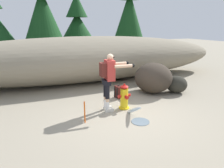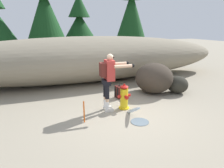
{
  "view_description": "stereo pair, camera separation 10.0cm",
  "coord_description": "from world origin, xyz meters",
  "px_view_note": "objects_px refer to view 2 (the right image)",
  "views": [
    {
      "loc": [
        -2.46,
        -4.95,
        2.51
      ],
      "look_at": [
        -0.12,
        0.7,
        0.75
      ],
      "focal_mm": 32.52,
      "sensor_mm": 36.0,
      "label": 1
    },
    {
      "loc": [
        -2.37,
        -4.99,
        2.51
      ],
      "look_at": [
        -0.12,
        0.7,
        0.75
      ],
      "focal_mm": 32.52,
      "sensor_mm": 36.0,
      "label": 2
    }
  ],
  "objects_px": {
    "fire_hydrant": "(124,97)",
    "spare_backpack": "(119,92)",
    "boulder_mid": "(177,85)",
    "survey_stake": "(84,112)",
    "utility_worker": "(109,76)",
    "boulder_large": "(154,78)"
  },
  "relations": [
    {
      "from": "fire_hydrant",
      "to": "spare_backpack",
      "type": "distance_m",
      "value": 0.99
    },
    {
      "from": "boulder_large",
      "to": "fire_hydrant",
      "type": "bearing_deg",
      "value": -149.43
    },
    {
      "from": "fire_hydrant",
      "to": "spare_backpack",
      "type": "relative_size",
      "value": 1.7
    },
    {
      "from": "fire_hydrant",
      "to": "survey_stake",
      "type": "distance_m",
      "value": 1.48
    },
    {
      "from": "fire_hydrant",
      "to": "boulder_mid",
      "type": "height_order",
      "value": "fire_hydrant"
    },
    {
      "from": "fire_hydrant",
      "to": "boulder_large",
      "type": "height_order",
      "value": "boulder_large"
    },
    {
      "from": "survey_stake",
      "to": "fire_hydrant",
      "type": "bearing_deg",
      "value": 18.74
    },
    {
      "from": "fire_hydrant",
      "to": "utility_worker",
      "type": "relative_size",
      "value": 0.46
    },
    {
      "from": "spare_backpack",
      "to": "boulder_large",
      "type": "xyz_separation_m",
      "value": [
        1.49,
        0.07,
        0.36
      ]
    },
    {
      "from": "boulder_mid",
      "to": "survey_stake",
      "type": "height_order",
      "value": "boulder_mid"
    },
    {
      "from": "survey_stake",
      "to": "boulder_mid",
      "type": "bearing_deg",
      "value": 15.75
    },
    {
      "from": "utility_worker",
      "to": "survey_stake",
      "type": "bearing_deg",
      "value": -146.74
    },
    {
      "from": "spare_backpack",
      "to": "fire_hydrant",
      "type": "bearing_deg",
      "value": -111.39
    },
    {
      "from": "spare_backpack",
      "to": "survey_stake",
      "type": "relative_size",
      "value": 0.78
    },
    {
      "from": "utility_worker",
      "to": "boulder_large",
      "type": "height_order",
      "value": "utility_worker"
    },
    {
      "from": "fire_hydrant",
      "to": "boulder_mid",
      "type": "distance_m",
      "value": 2.63
    },
    {
      "from": "fire_hydrant",
      "to": "spare_backpack",
      "type": "bearing_deg",
      "value": 75.7
    },
    {
      "from": "boulder_mid",
      "to": "spare_backpack",
      "type": "bearing_deg",
      "value": 172.36
    },
    {
      "from": "utility_worker",
      "to": "boulder_mid",
      "type": "relative_size",
      "value": 2.18
    },
    {
      "from": "utility_worker",
      "to": "boulder_large",
      "type": "xyz_separation_m",
      "value": [
        2.22,
        0.99,
        -0.53
      ]
    },
    {
      "from": "spare_backpack",
      "to": "boulder_large",
      "type": "distance_m",
      "value": 1.54
    },
    {
      "from": "fire_hydrant",
      "to": "survey_stake",
      "type": "height_order",
      "value": "fire_hydrant"
    }
  ]
}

